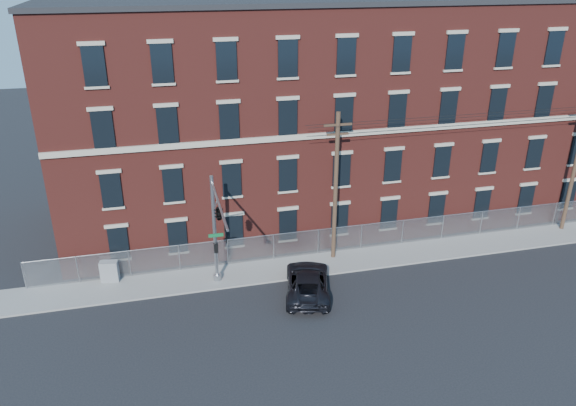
% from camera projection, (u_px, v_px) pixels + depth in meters
% --- Properties ---
extents(ground, '(140.00, 140.00, 0.00)m').
position_uv_depth(ground, '(330.00, 308.00, 32.16)').
color(ground, black).
rests_on(ground, ground).
extents(sidewalk, '(65.00, 3.00, 0.12)m').
position_uv_depth(sidewalk, '(470.00, 245.00, 39.22)').
color(sidewalk, gray).
rests_on(sidewalk, ground).
extents(mill_building, '(55.30, 14.32, 16.30)m').
position_uv_depth(mill_building, '(423.00, 103.00, 43.93)').
color(mill_building, maroon).
rests_on(mill_building, ground).
extents(chain_link_fence, '(59.06, 0.06, 1.85)m').
position_uv_depth(chain_link_fence, '(462.00, 224.00, 39.98)').
color(chain_link_fence, '#A5A8AD').
rests_on(chain_link_fence, ground).
extents(traffic_signal_mast, '(0.90, 6.75, 7.00)m').
position_uv_depth(traffic_signal_mast, '(218.00, 219.00, 30.62)').
color(traffic_signal_mast, '#9EA0A5').
rests_on(traffic_signal_mast, ground).
extents(utility_pole_near, '(1.80, 0.28, 10.00)m').
position_uv_depth(utility_pole_near, '(336.00, 185.00, 35.44)').
color(utility_pole_near, '#4A3425').
rests_on(utility_pole_near, ground).
extents(utility_pole_mid, '(1.80, 0.28, 10.00)m').
position_uv_depth(utility_pole_mid, '(576.00, 163.00, 39.40)').
color(utility_pole_mid, '#4A3425').
rests_on(utility_pole_mid, ground).
extents(pickup_truck, '(3.85, 5.97, 1.53)m').
position_uv_depth(pickup_truck, '(308.00, 282.00, 33.33)').
color(pickup_truck, black).
rests_on(pickup_truck, ground).
extents(utility_cabinet, '(1.16, 0.71, 1.36)m').
position_uv_depth(utility_cabinet, '(110.00, 271.00, 34.42)').
color(utility_cabinet, gray).
rests_on(utility_cabinet, sidewalk).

